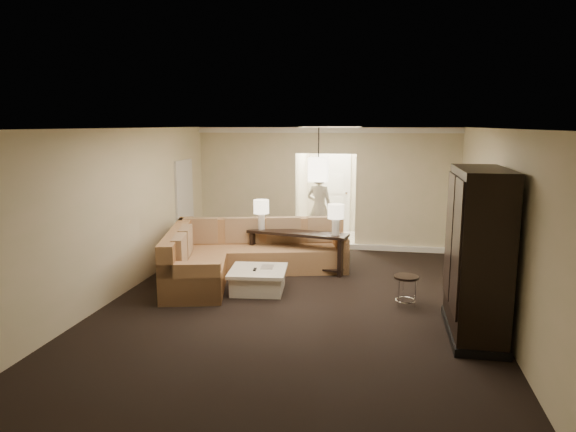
% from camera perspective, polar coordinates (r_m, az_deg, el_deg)
% --- Properties ---
extents(ground, '(8.00, 8.00, 0.00)m').
position_cam_1_polar(ground, '(8.36, 0.86, -9.86)').
color(ground, black).
rests_on(ground, ground).
extents(wall_back, '(6.00, 0.04, 2.80)m').
position_cam_1_polar(wall_back, '(11.91, 4.16, 3.07)').
color(wall_back, beige).
rests_on(wall_back, ground).
extents(wall_front, '(6.00, 0.04, 2.80)m').
position_cam_1_polar(wall_front, '(4.23, -8.50, -10.15)').
color(wall_front, beige).
rests_on(wall_front, ground).
extents(wall_left, '(0.04, 8.00, 2.80)m').
position_cam_1_polar(wall_left, '(8.99, -18.31, 0.28)').
color(wall_left, beige).
rests_on(wall_left, ground).
extents(wall_right, '(0.04, 8.00, 2.80)m').
position_cam_1_polar(wall_right, '(8.05, 22.43, -1.08)').
color(wall_right, beige).
rests_on(wall_right, ground).
extents(ceiling, '(6.00, 8.00, 0.02)m').
position_cam_1_polar(ceiling, '(7.85, 0.92, 9.71)').
color(ceiling, white).
rests_on(ceiling, wall_back).
extents(crown_molding, '(6.00, 0.10, 0.12)m').
position_cam_1_polar(crown_molding, '(11.77, 4.22, 9.48)').
color(crown_molding, white).
rests_on(crown_molding, wall_back).
extents(baseboard, '(6.00, 0.10, 0.12)m').
position_cam_1_polar(baseboard, '(12.09, 4.06, -3.27)').
color(baseboard, white).
rests_on(baseboard, ground).
extents(side_door, '(0.05, 0.90, 2.10)m').
position_cam_1_polar(side_door, '(11.53, -11.40, 0.91)').
color(side_door, silver).
rests_on(side_door, ground).
extents(foyer, '(1.44, 2.02, 2.80)m').
position_cam_1_polar(foyer, '(13.24, 4.82, 3.34)').
color(foyer, white).
rests_on(foyer, ground).
extents(sectional_sofa, '(3.52, 3.30, 1.00)m').
position_cam_1_polar(sectional_sofa, '(9.87, -5.25, -4.33)').
color(sectional_sofa, brown).
rests_on(sectional_sofa, ground).
extents(coffee_table, '(1.06, 1.06, 0.41)m').
position_cam_1_polar(coffee_table, '(9.00, -3.34, -7.06)').
color(coffee_table, white).
rests_on(coffee_table, ground).
extents(console_table, '(2.06, 0.82, 0.78)m').
position_cam_1_polar(console_table, '(10.16, 1.05, -3.50)').
color(console_table, black).
rests_on(console_table, ground).
extents(armoire, '(0.68, 1.60, 2.30)m').
position_cam_1_polar(armoire, '(7.36, 20.23, -4.31)').
color(armoire, black).
rests_on(armoire, ground).
extents(drink_table, '(0.39, 0.39, 0.49)m').
position_cam_1_polar(drink_table, '(8.43, 12.98, -7.42)').
color(drink_table, black).
rests_on(drink_table, ground).
extents(table_lamp_left, '(0.31, 0.31, 0.59)m').
position_cam_1_polar(table_lamp_left, '(10.31, -2.99, 0.71)').
color(table_lamp_left, white).
rests_on(table_lamp_left, console_table).
extents(table_lamp_right, '(0.31, 0.31, 0.59)m').
position_cam_1_polar(table_lamp_right, '(9.78, 5.33, 0.17)').
color(table_lamp_right, white).
rests_on(table_lamp_right, console_table).
extents(pendant_light, '(0.38, 0.38, 1.09)m').
position_cam_1_polar(pendant_light, '(10.56, 3.40, 5.20)').
color(pendant_light, black).
rests_on(pendant_light, ceiling).
extents(person, '(0.83, 0.69, 1.98)m').
position_cam_1_polar(person, '(12.28, 3.50, 1.36)').
color(person, beige).
rests_on(person, ground).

